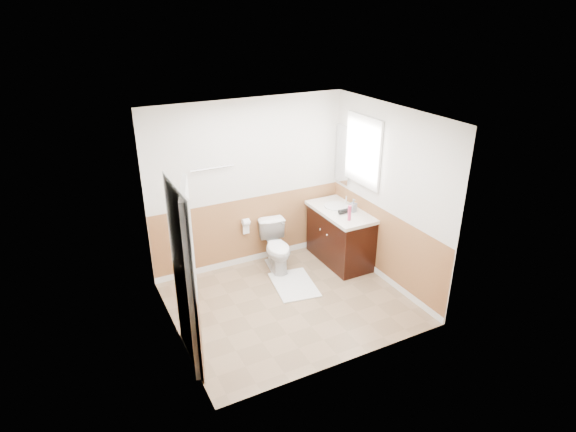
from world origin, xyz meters
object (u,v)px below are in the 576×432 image
bath_mat (294,285)px  soap_dispenser (353,205)px  toilet (277,247)px  lotion_bottle (349,213)px  vanity_cabinet (340,237)px

bath_mat → soap_dispenser: soap_dispenser is taller
toilet → lotion_bottle: 1.20m
bath_mat → vanity_cabinet: (0.97, 0.32, 0.39)m
bath_mat → lotion_bottle: bearing=-1.8°
vanity_cabinet → soap_dispenser: soap_dispenser is taller
bath_mat → vanity_cabinet: vanity_cabinet is taller
toilet → lotion_bottle: size_ratio=3.24×
toilet → soap_dispenser: soap_dispenser is taller
vanity_cabinet → soap_dispenser: 0.57m
lotion_bottle → soap_dispenser: (0.22, 0.23, -0.01)m
bath_mat → toilet: bearing=90.0°
toilet → bath_mat: size_ratio=0.89×
toilet → lotion_bottle: lotion_bottle is taller
lotion_bottle → soap_dispenser: lotion_bottle is taller
bath_mat → soap_dispenser: 1.45m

